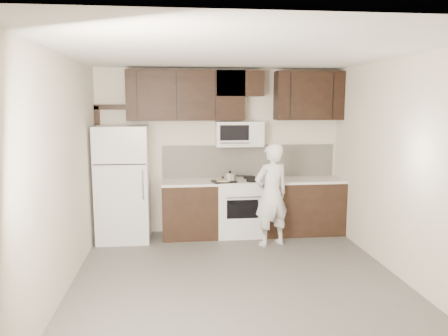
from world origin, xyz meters
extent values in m
plane|color=#575451|center=(0.00, 0.00, 0.00)|extent=(4.50, 4.50, 0.00)
plane|color=beige|center=(0.00, 2.25, 1.35)|extent=(4.00, 0.00, 4.00)
plane|color=white|center=(0.00, 0.00, 2.70)|extent=(4.50, 4.50, 0.00)
cube|color=black|center=(-0.52, 1.94, 0.43)|extent=(0.87, 0.62, 0.87)
cube|color=black|center=(1.34, 1.94, 0.43)|extent=(1.32, 0.62, 0.87)
cube|color=silver|center=(-0.52, 1.94, 0.89)|extent=(0.87, 0.64, 0.04)
cube|color=silver|center=(1.34, 1.94, 0.89)|extent=(1.32, 0.64, 0.04)
cube|color=silver|center=(0.30, 1.94, 0.45)|extent=(0.76, 0.62, 0.89)
cube|color=silver|center=(0.30, 1.94, 0.90)|extent=(0.76, 0.62, 0.02)
cube|color=black|center=(0.30, 1.63, 0.50)|extent=(0.50, 0.01, 0.30)
cylinder|color=silver|center=(0.30, 1.60, 0.70)|extent=(0.55, 0.02, 0.02)
cylinder|color=black|center=(0.12, 1.79, 0.93)|extent=(0.20, 0.20, 0.03)
cylinder|color=black|center=(0.48, 1.79, 0.93)|extent=(0.20, 0.20, 0.03)
cylinder|color=black|center=(0.12, 2.09, 0.93)|extent=(0.20, 0.20, 0.03)
cylinder|color=black|center=(0.48, 2.09, 0.93)|extent=(0.20, 0.20, 0.03)
cube|color=beige|center=(0.50, 2.24, 1.18)|extent=(2.90, 0.02, 0.54)
cube|color=black|center=(-0.55, 2.08, 2.26)|extent=(1.85, 0.35, 0.78)
cube|color=black|center=(1.45, 2.08, 2.26)|extent=(1.10, 0.35, 0.78)
cube|color=black|center=(0.30, 2.08, 2.45)|extent=(0.76, 0.35, 0.40)
cube|color=silver|center=(0.30, 2.06, 1.65)|extent=(0.76, 0.38, 0.40)
cube|color=black|center=(0.20, 1.86, 1.68)|extent=(0.46, 0.01, 0.24)
cube|color=silver|center=(0.56, 1.86, 1.68)|extent=(0.18, 0.01, 0.24)
cylinder|color=silver|center=(0.20, 1.84, 1.52)|extent=(0.46, 0.02, 0.02)
cube|color=silver|center=(-1.55, 1.89, 0.90)|extent=(0.80, 0.72, 1.80)
cube|color=black|center=(-1.55, 1.53, 1.25)|extent=(0.77, 0.01, 0.02)
cylinder|color=silver|center=(-1.22, 1.50, 0.95)|extent=(0.03, 0.03, 0.45)
cube|color=black|center=(-1.96, 2.21, 1.05)|extent=(0.08, 0.08, 2.10)
cube|color=black|center=(-1.75, 2.21, 2.08)|extent=(0.50, 0.08, 0.08)
cylinder|color=silver|center=(0.12, 1.79, 0.98)|extent=(0.19, 0.19, 0.15)
sphere|color=black|center=(0.12, 1.79, 1.07)|extent=(0.04, 0.04, 0.04)
cylinder|color=black|center=(0.27, 1.77, 1.01)|extent=(0.18, 0.04, 0.02)
cube|color=black|center=(0.02, 1.78, 0.92)|extent=(0.40, 0.34, 0.02)
cylinder|color=beige|center=(0.02, 1.78, 0.94)|extent=(0.29, 0.29, 0.02)
imported|color=white|center=(0.69, 1.36, 0.78)|extent=(0.66, 0.55, 1.56)
camera|label=1|loc=(-0.74, -4.94, 2.14)|focal=35.00mm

